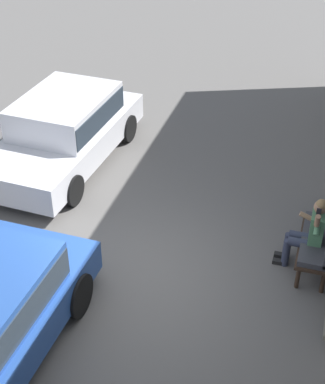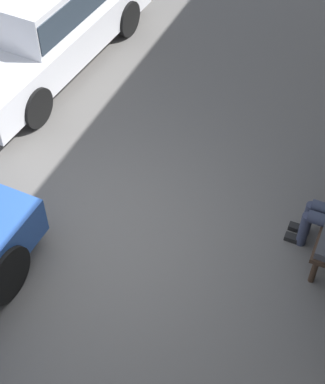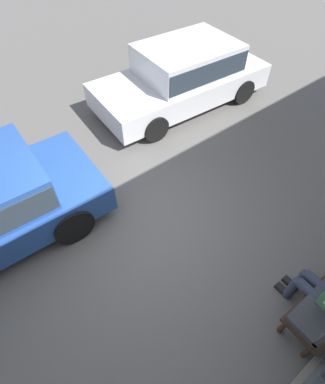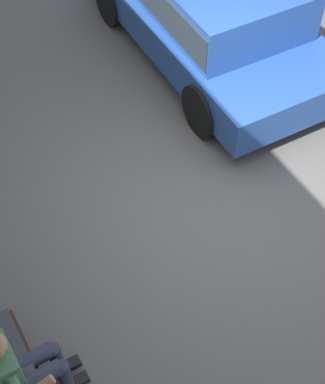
# 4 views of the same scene
# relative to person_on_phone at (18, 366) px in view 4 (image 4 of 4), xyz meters

# --- Properties ---
(ground_plane) EXTENTS (60.00, 60.00, 0.00)m
(ground_plane) POSITION_rel_person_on_phone_xyz_m (1.10, -2.67, -0.71)
(ground_plane) COLOR #565451
(person_on_phone) EXTENTS (0.73, 0.74, 1.35)m
(person_on_phone) POSITION_rel_person_on_phone_xyz_m (0.00, 0.00, 0.00)
(person_on_phone) COLOR #2D3347
(person_on_phone) RESTS_ON ground_plane
(parked_car_mid) EXTENTS (4.30, 2.05, 1.40)m
(parked_car_mid) POSITION_rel_person_on_phone_xyz_m (3.33, -4.09, 0.06)
(parked_car_mid) COLOR #23478E
(parked_car_mid) RESTS_ON ground_plane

